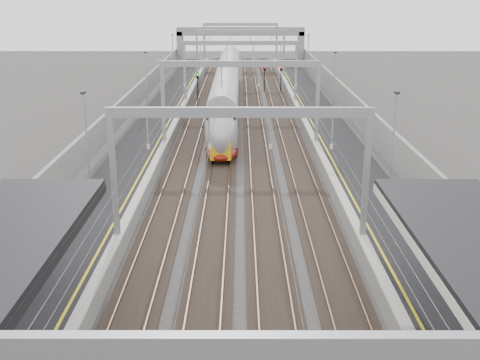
{
  "coord_description": "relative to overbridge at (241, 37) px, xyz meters",
  "views": [
    {
      "loc": [
        0.04,
        -6.6,
        12.97
      ],
      "look_at": [
        0.0,
        27.09,
        2.31
      ],
      "focal_mm": 45.0,
      "sensor_mm": 36.0,
      "label": 1
    }
  ],
  "objects": [
    {
      "name": "platform_left",
      "position": [
        -8.0,
        -55.0,
        -4.81
      ],
      "size": [
        4.0,
        120.0,
        1.0
      ],
      "primitive_type": "cube",
      "color": "black",
      "rests_on": "ground"
    },
    {
      "name": "signal_green",
      "position": [
        -5.2,
        -33.47,
        -2.89
      ],
      "size": [
        0.32,
        0.32,
        3.48
      ],
      "color": "black",
      "rests_on": "ground"
    },
    {
      "name": "platform_right",
      "position": [
        8.0,
        -55.0,
        -4.81
      ],
      "size": [
        4.0,
        120.0,
        1.0
      ],
      "primitive_type": "cube",
      "color": "black",
      "rests_on": "ground"
    },
    {
      "name": "signal_red_far",
      "position": [
        5.4,
        -26.27,
        -2.89
      ],
      "size": [
        0.32,
        0.32,
        3.48
      ],
      "color": "black",
      "rests_on": "ground"
    },
    {
      "name": "tracks",
      "position": [
        0.0,
        -55.0,
        -5.26
      ],
      "size": [
        11.4,
        140.0,
        0.2
      ],
      "color": "black",
      "rests_on": "ground"
    },
    {
      "name": "overhead_line",
      "position": [
        0.0,
        -48.38,
        0.83
      ],
      "size": [
        13.0,
        140.0,
        6.6
      ],
      "color": "gray",
      "rests_on": "platform_left"
    },
    {
      "name": "overbridge",
      "position": [
        0.0,
        0.0,
        0.0
      ],
      "size": [
        22.0,
        2.2,
        6.9
      ],
      "color": "gray",
      "rests_on": "ground"
    },
    {
      "name": "train",
      "position": [
        -1.5,
        -40.45,
        -3.3
      ],
      "size": [
        2.58,
        47.09,
        4.09
      ],
      "color": "maroon",
      "rests_on": "ground"
    },
    {
      "name": "signal_red_near",
      "position": [
        3.2,
        -26.03,
        -2.89
      ],
      "size": [
        0.32,
        0.32,
        3.48
      ],
      "color": "black",
      "rests_on": "ground"
    },
    {
      "name": "wall_right",
      "position": [
        11.2,
        -55.0,
        -3.71
      ],
      "size": [
        0.3,
        120.0,
        3.2
      ],
      "primitive_type": "cube",
      "color": "gray",
      "rests_on": "ground"
    },
    {
      "name": "wall_left",
      "position": [
        -11.2,
        -55.0,
        -3.71
      ],
      "size": [
        0.3,
        120.0,
        3.2
      ],
      "primitive_type": "cube",
      "color": "gray",
      "rests_on": "ground"
    }
  ]
}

